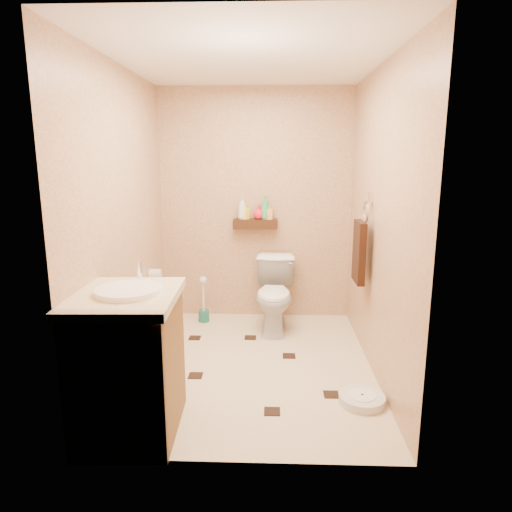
{
  "coord_description": "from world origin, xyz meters",
  "views": [
    {
      "loc": [
        0.18,
        -3.53,
        1.7
      ],
      "look_at": [
        0.04,
        0.25,
        0.88
      ],
      "focal_mm": 32.0,
      "sensor_mm": 36.0,
      "label": 1
    }
  ],
  "objects": [
    {
      "name": "ground",
      "position": [
        0.0,
        0.0,
        0.0
      ],
      "size": [
        2.5,
        2.5,
        0.0
      ],
      "primitive_type": "plane",
      "color": "beige",
      "rests_on": "ground"
    },
    {
      "name": "wall_back",
      "position": [
        0.0,
        1.25,
        1.2
      ],
      "size": [
        2.0,
        0.04,
        2.4
      ],
      "primitive_type": "cube",
      "color": "tan",
      "rests_on": "ground"
    },
    {
      "name": "wall_front",
      "position": [
        0.0,
        -1.25,
        1.2
      ],
      "size": [
        2.0,
        0.04,
        2.4
      ],
      "primitive_type": "cube",
      "color": "tan",
      "rests_on": "ground"
    },
    {
      "name": "wall_left",
      "position": [
        -1.0,
        0.0,
        1.2
      ],
      "size": [
        0.04,
        2.5,
        2.4
      ],
      "primitive_type": "cube",
      "color": "tan",
      "rests_on": "ground"
    },
    {
      "name": "wall_right",
      "position": [
        1.0,
        0.0,
        1.2
      ],
      "size": [
        0.04,
        2.5,
        2.4
      ],
      "primitive_type": "cube",
      "color": "tan",
      "rests_on": "ground"
    },
    {
      "name": "ceiling",
      "position": [
        0.0,
        0.0,
        2.4
      ],
      "size": [
        2.0,
        2.5,
        0.02
      ],
      "primitive_type": "cube",
      "color": "white",
      "rests_on": "wall_back"
    },
    {
      "name": "wall_shelf",
      "position": [
        0.0,
        1.17,
        1.02
      ],
      "size": [
        0.46,
        0.14,
        0.1
      ],
      "primitive_type": "cube",
      "color": "#38220F",
      "rests_on": "wall_back"
    },
    {
      "name": "floor_accents",
      "position": [
        0.02,
        -0.02,
        0.0
      ],
      "size": [
        1.29,
        1.4,
        0.01
      ],
      "color": "black",
      "rests_on": "ground"
    },
    {
      "name": "toilet",
      "position": [
        0.21,
        0.83,
        0.36
      ],
      "size": [
        0.42,
        0.71,
        0.71
      ],
      "primitive_type": "imported",
      "rotation": [
        0.0,
        0.0,
        -0.02
      ],
      "color": "white",
      "rests_on": "ground"
    },
    {
      "name": "vanity",
      "position": [
        -0.7,
        -0.95,
        0.47
      ],
      "size": [
        0.64,
        0.76,
        1.05
      ],
      "rotation": [
        0.0,
        0.0,
        0.04
      ],
      "color": "brown",
      "rests_on": "ground"
    },
    {
      "name": "bathroom_scale",
      "position": [
        0.82,
        -0.58,
        0.03
      ],
      "size": [
        0.4,
        0.4,
        0.07
      ],
      "rotation": [
        0.0,
        0.0,
        -0.27
      ],
      "color": "silver",
      "rests_on": "ground"
    },
    {
      "name": "toilet_brush",
      "position": [
        -0.54,
        1.01,
        0.17
      ],
      "size": [
        0.11,
        0.11,
        0.49
      ],
      "color": "#196557",
      "rests_on": "ground"
    },
    {
      "name": "towel_ring",
      "position": [
        0.91,
        0.25,
        0.95
      ],
      "size": [
        0.12,
        0.3,
        0.76
      ],
      "color": "silver",
      "rests_on": "wall_right"
    },
    {
      "name": "toilet_paper",
      "position": [
        -0.94,
        0.65,
        0.6
      ],
      "size": [
        0.12,
        0.11,
        0.12
      ],
      "color": "silver",
      "rests_on": "wall_left"
    },
    {
      "name": "bottle_a",
      "position": [
        -0.14,
        1.17,
        1.19
      ],
      "size": [
        0.12,
        0.12,
        0.23
      ],
      "primitive_type": "imported",
      "rotation": [
        0.0,
        0.0,
        5.76
      ],
      "color": "silver",
      "rests_on": "wall_shelf"
    },
    {
      "name": "bottle_b",
      "position": [
        -0.11,
        1.17,
        1.15
      ],
      "size": [
        0.11,
        0.11,
        0.17
      ],
      "primitive_type": "imported",
      "rotation": [
        0.0,
        0.0,
        2.54
      ],
      "color": "yellow",
      "rests_on": "wall_shelf"
    },
    {
      "name": "bottle_c",
      "position": [
        0.04,
        1.17,
        1.15
      ],
      "size": [
        0.16,
        0.16,
        0.15
      ],
      "primitive_type": "imported",
      "rotation": [
        0.0,
        0.0,
        0.56
      ],
      "color": "red",
      "rests_on": "wall_shelf"
    },
    {
      "name": "bottle_d",
      "position": [
        0.1,
        1.17,
        1.19
      ],
      "size": [
        0.13,
        0.13,
        0.24
      ],
      "primitive_type": "imported",
      "rotation": [
        0.0,
        0.0,
        2.09
      ],
      "color": "#36A25D",
      "rests_on": "wall_shelf"
    },
    {
      "name": "bottle_e",
      "position": [
        0.14,
        1.17,
        1.15
      ],
      "size": [
        0.08,
        0.08,
        0.16
      ],
      "primitive_type": "imported",
      "rotation": [
        0.0,
        0.0,
        1.5
      ],
      "color": "#DD9949",
      "rests_on": "wall_shelf"
    }
  ]
}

